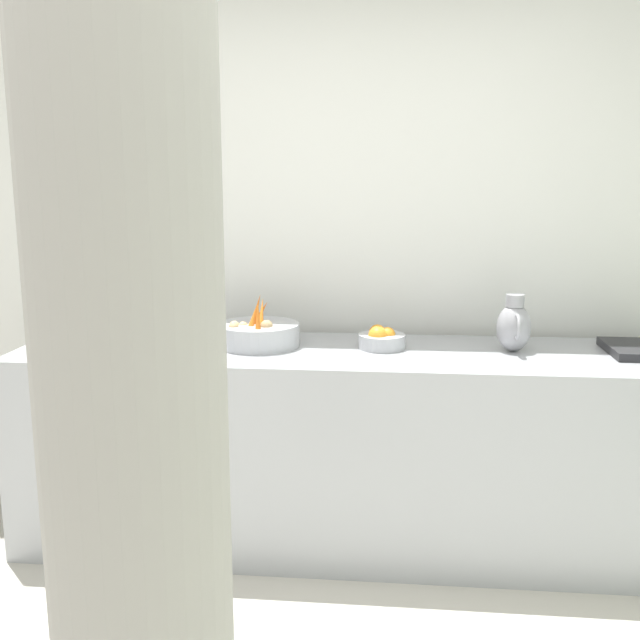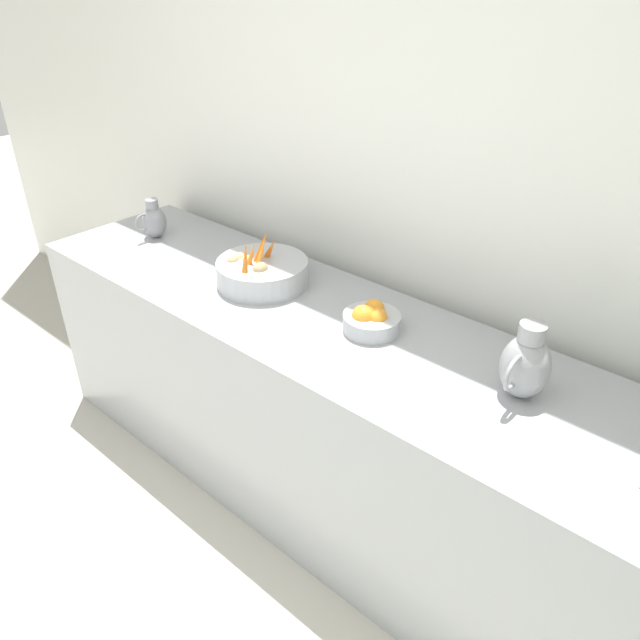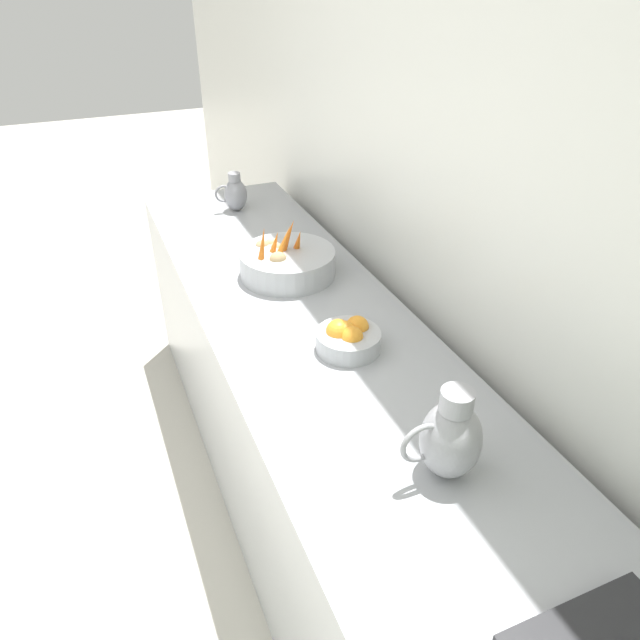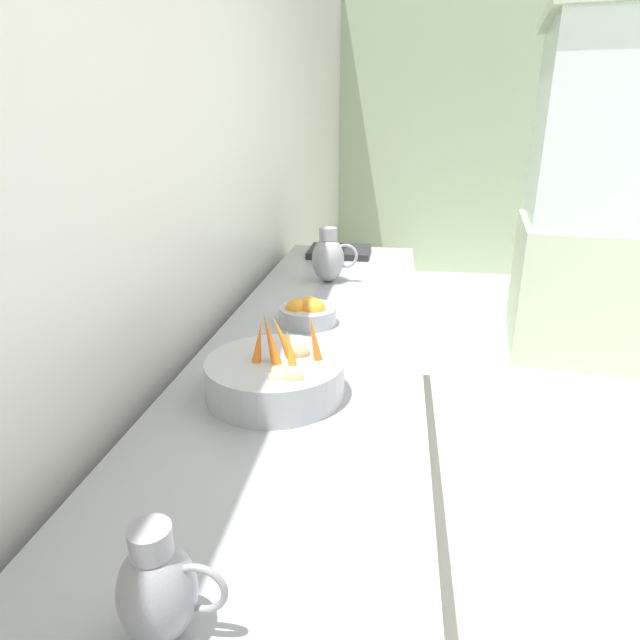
# 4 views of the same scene
# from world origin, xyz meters

# --- Properties ---
(tile_wall_left) EXTENTS (0.10, 7.99, 3.00)m
(tile_wall_left) POSITION_xyz_m (-1.95, 0.51, 1.50)
(tile_wall_left) COLOR silver
(tile_wall_left) RESTS_ON ground_plane
(prep_counter) EXTENTS (0.71, 2.98, 0.91)m
(prep_counter) POSITION_xyz_m (-1.48, 0.01, 0.45)
(prep_counter) COLOR #9EA0A5
(prep_counter) RESTS_ON ground_plane
(vegetable_colander) EXTENTS (0.38, 0.38, 0.24)m
(vegetable_colander) POSITION_xyz_m (-1.53, -0.42, 0.96)
(vegetable_colander) COLOR #ADAFB5
(vegetable_colander) RESTS_ON prep_counter
(orange_bowl) EXTENTS (0.21, 0.21, 0.10)m
(orange_bowl) POSITION_xyz_m (-1.53, 0.14, 0.95)
(orange_bowl) COLOR #ADAFB5
(orange_bowl) RESTS_ON prep_counter
(metal_pitcher_tall) EXTENTS (0.21, 0.15, 0.25)m
(metal_pitcher_tall) POSITION_xyz_m (-1.53, 0.71, 1.02)
(metal_pitcher_tall) COLOR #939399
(metal_pitcher_tall) RESTS_ON prep_counter
(metal_pitcher_short) EXTENTS (0.16, 0.11, 0.19)m
(metal_pitcher_short) POSITION_xyz_m (-1.53, -1.16, 0.99)
(metal_pitcher_short) COLOR gray
(metal_pitcher_short) RESTS_ON prep_counter
(counter_sink_basin) EXTENTS (0.34, 0.30, 0.04)m
(counter_sink_basin) POSITION_xyz_m (-1.54, 1.27, 0.93)
(counter_sink_basin) COLOR #232326
(counter_sink_basin) RESTS_ON prep_counter
(glass_block_booth) EXTENTS (1.45, 1.33, 2.32)m
(glass_block_booth) POSITION_xyz_m (0.30, 2.36, 1.14)
(glass_block_booth) COLOR #ADC1A3
(glass_block_booth) RESTS_ON ground_plane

